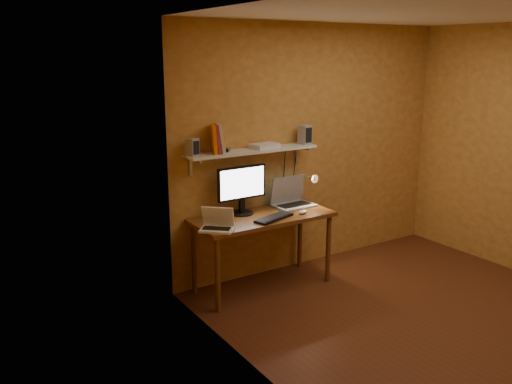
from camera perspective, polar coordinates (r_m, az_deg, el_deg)
room at (r=4.78m, az=18.03°, el=1.79°), size 3.44×3.24×2.64m
desk at (r=5.31m, az=0.73°, el=-3.38°), size 1.40×0.60×0.75m
wall_shelf at (r=5.30m, az=-0.39°, el=4.33°), size 1.40×0.25×0.21m
monitor at (r=5.27m, az=-1.50°, el=0.49°), size 0.53×0.23×0.48m
laptop at (r=5.63m, az=3.71°, el=-0.65°), size 0.42×0.31×0.30m
netbook at (r=4.86m, az=-4.10°, el=-3.33°), size 0.35×0.35×0.21m
keyboard at (r=5.17m, az=1.89°, el=-2.75°), size 0.46×0.27×0.02m
mouse at (r=5.36m, az=4.98°, el=-2.10°), size 0.12×0.10×0.04m
desk_lamp at (r=5.70m, az=5.62°, el=0.86°), size 0.09×0.23×0.38m
speaker_left at (r=4.98m, az=-6.67°, el=4.71°), size 0.11×0.11×0.16m
speaker_right at (r=5.65m, az=5.16°, el=6.05°), size 0.12×0.12×0.19m
books at (r=5.10m, az=-4.09°, el=5.61°), size 0.19×0.20×0.27m
shelf_camera at (r=5.09m, az=-3.22°, el=4.41°), size 0.10×0.05×0.06m
router at (r=5.38m, az=0.88°, el=4.89°), size 0.29×0.22×0.04m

